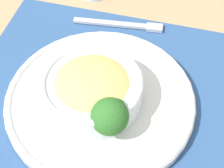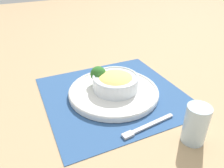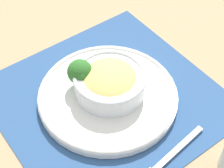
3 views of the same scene
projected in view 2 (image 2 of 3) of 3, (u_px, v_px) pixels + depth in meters
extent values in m
plane|color=tan|center=(114.00, 95.00, 0.79)|extent=(4.00, 4.00, 0.00)
cube|color=#2D5184|center=(114.00, 94.00, 0.79)|extent=(0.50, 0.51, 0.00)
cylinder|color=white|center=(114.00, 92.00, 0.78)|extent=(0.32, 0.32, 0.02)
torus|color=white|center=(114.00, 90.00, 0.78)|extent=(0.32, 0.32, 0.01)
cylinder|color=silver|center=(116.00, 83.00, 0.77)|extent=(0.16, 0.16, 0.05)
torus|color=silver|center=(116.00, 77.00, 0.76)|extent=(0.16, 0.16, 0.01)
ellipsoid|color=#EAC66B|center=(116.00, 80.00, 0.77)|extent=(0.13, 0.13, 0.05)
cylinder|color=#759E51|center=(99.00, 82.00, 0.81)|extent=(0.02, 0.02, 0.02)
sphere|color=#2D6B28|center=(98.00, 74.00, 0.79)|extent=(0.06, 0.06, 0.06)
sphere|color=#2D6B28|center=(98.00, 75.00, 0.77)|extent=(0.03, 0.03, 0.03)
sphere|color=#2D6B28|center=(98.00, 71.00, 0.80)|extent=(0.02, 0.02, 0.02)
cylinder|color=orange|center=(111.00, 96.00, 0.74)|extent=(0.04, 0.04, 0.01)
cylinder|color=orange|center=(115.00, 96.00, 0.74)|extent=(0.04, 0.04, 0.01)
cylinder|color=orange|center=(120.00, 96.00, 0.74)|extent=(0.04, 0.04, 0.01)
cylinder|color=silver|center=(196.00, 124.00, 0.57)|extent=(0.06, 0.06, 0.11)
cylinder|color=silver|center=(194.00, 130.00, 0.58)|extent=(0.05, 0.05, 0.07)
cube|color=#B7B7BC|center=(149.00, 125.00, 0.64)|extent=(0.02, 0.18, 0.01)
cube|color=#B7B7BC|center=(128.00, 135.00, 0.60)|extent=(0.02, 0.03, 0.01)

